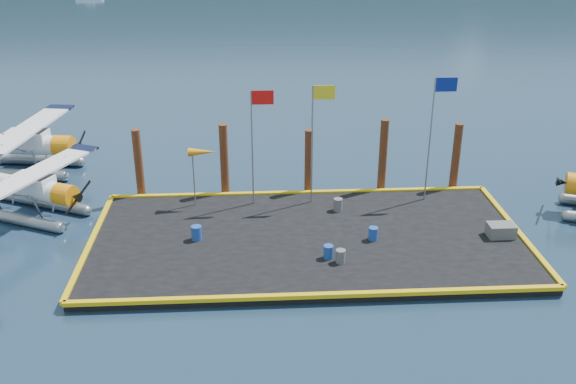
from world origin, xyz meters
The scene contains 20 objects.
ground centered at (0.00, 0.00, 0.00)m, with size 4000.00×4000.00×0.00m, color #182B48.
dock centered at (0.00, 0.00, 0.20)m, with size 20.00×10.00×0.40m, color black.
dock_bumpers centered at (0.00, 0.00, 0.49)m, with size 20.25×10.25×0.18m, color #E0B20D, non-canonical shape.
seaplane_b centered at (-13.79, 3.81, 1.39)m, with size 8.26×8.65×3.18m.
seaplane_c centered at (-16.00, 9.89, 1.57)m, with size 9.28×10.18×3.60m.
drum_0 centered at (-5.16, -0.01, 0.74)m, with size 0.48×0.48×0.68m, color #1C429C.
drum_1 centered at (0.73, -2.07, 0.71)m, with size 0.43×0.43×0.61m, color #1C429C.
drum_2 centered at (2.99, -0.51, 0.71)m, with size 0.44×0.44×0.62m, color #1C429C.
drum_3 centered at (1.21, -2.47, 0.70)m, with size 0.43×0.43×0.61m, color #56565B.
drum_5 centered at (1.77, 2.70, 0.72)m, with size 0.46×0.46×0.65m, color #56565B.
crate centered at (9.00, -0.52, 0.71)m, with size 1.24×0.83×0.62m, color #56565B.
flagpole_red centered at (-2.29, 3.80, 4.40)m, with size 1.14×0.08×6.00m.
flagpole_yellow centered at (0.70, 3.80, 4.51)m, with size 1.14×0.08×6.20m.
flagpole_blue centered at (6.70, 3.80, 4.69)m, with size 1.14×0.08×6.50m.
windsock centered at (-5.03, 3.80, 3.23)m, with size 1.40×0.44×3.12m.
piling_0 centered at (-8.50, 5.40, 2.00)m, with size 0.44×0.44×4.00m, color #401F12.
piling_1 centered at (-4.00, 5.40, 2.10)m, with size 0.44×0.44×4.20m, color #401F12.
piling_2 centered at (0.50, 5.40, 1.90)m, with size 0.44×0.44×3.80m, color #401F12.
piling_3 centered at (4.50, 5.40, 2.15)m, with size 0.44×0.44×4.30m, color #401F12.
piling_4 centered at (8.50, 5.40, 2.00)m, with size 0.44×0.44×4.00m, color #401F12.
Camera 1 is at (-2.47, -26.44, 14.51)m, focal length 40.00 mm.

